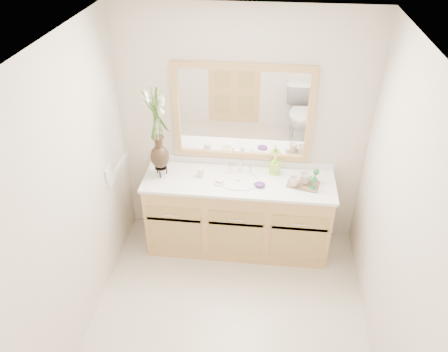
# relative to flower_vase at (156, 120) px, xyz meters

# --- Properties ---
(floor) EXTENTS (2.60, 2.60, 0.00)m
(floor) POSITION_rel_flower_vase_xyz_m (0.76, -1.02, -1.42)
(floor) COLOR beige
(floor) RESTS_ON ground
(ceiling) EXTENTS (2.40, 2.60, 0.02)m
(ceiling) POSITION_rel_flower_vase_xyz_m (0.76, -1.02, 0.98)
(ceiling) COLOR white
(ceiling) RESTS_ON wall_back
(wall_back) EXTENTS (2.40, 0.02, 2.40)m
(wall_back) POSITION_rel_flower_vase_xyz_m (0.76, 0.28, -0.22)
(wall_back) COLOR beige
(wall_back) RESTS_ON floor
(wall_left) EXTENTS (0.02, 2.60, 2.40)m
(wall_left) POSITION_rel_flower_vase_xyz_m (-0.44, -1.02, -0.22)
(wall_left) COLOR beige
(wall_left) RESTS_ON floor
(wall_right) EXTENTS (0.02, 2.60, 2.40)m
(wall_right) POSITION_rel_flower_vase_xyz_m (1.96, -1.02, -0.22)
(wall_right) COLOR beige
(wall_right) RESTS_ON floor
(vanity) EXTENTS (1.80, 0.55, 0.80)m
(vanity) POSITION_rel_flower_vase_xyz_m (0.76, -0.01, -1.02)
(vanity) COLOR #D8B469
(vanity) RESTS_ON floor
(counter) EXTENTS (1.84, 0.57, 0.03)m
(counter) POSITION_rel_flower_vase_xyz_m (0.76, -0.01, -0.61)
(counter) COLOR white
(counter) RESTS_ON vanity
(sink) EXTENTS (0.38, 0.34, 0.23)m
(sink) POSITION_rel_flower_vase_xyz_m (0.76, -0.02, -0.65)
(sink) COLOR white
(sink) RESTS_ON counter
(mirror) EXTENTS (1.32, 0.04, 0.97)m
(mirror) POSITION_rel_flower_vase_xyz_m (0.76, 0.26, -0.02)
(mirror) COLOR white
(mirror) RESTS_ON wall_back
(switch_plate) EXTENTS (0.02, 0.12, 0.12)m
(switch_plate) POSITION_rel_flower_vase_xyz_m (-0.43, -0.26, -0.44)
(switch_plate) COLOR white
(switch_plate) RESTS_ON wall_left
(flower_vase) EXTENTS (0.21, 0.21, 0.87)m
(flower_vase) POSITION_rel_flower_vase_xyz_m (0.00, 0.00, 0.00)
(flower_vase) COLOR black
(flower_vase) RESTS_ON counter
(tumbler) EXTENTS (0.07, 0.07, 0.09)m
(tumbler) POSITION_rel_flower_vase_xyz_m (0.38, 0.02, -0.55)
(tumbler) COLOR beige
(tumbler) RESTS_ON counter
(soap_dish) EXTENTS (0.11, 0.11, 0.03)m
(soap_dish) POSITION_rel_flower_vase_xyz_m (0.58, -0.08, -0.58)
(soap_dish) COLOR beige
(soap_dish) RESTS_ON counter
(soap_bottle) EXTENTS (0.10, 0.10, 0.17)m
(soap_bottle) POSITION_rel_flower_vase_xyz_m (1.10, 0.15, -0.51)
(soap_bottle) COLOR #97DE34
(soap_bottle) RESTS_ON counter
(purple_dish) EXTENTS (0.12, 0.11, 0.04)m
(purple_dish) POSITION_rel_flower_vase_xyz_m (0.96, -0.09, -0.57)
(purple_dish) COLOR #4F2674
(purple_dish) RESTS_ON counter
(tray) EXTENTS (0.33, 0.26, 0.01)m
(tray) POSITION_rel_flower_vase_xyz_m (1.37, -0.02, -0.58)
(tray) COLOR brown
(tray) RESTS_ON counter
(mug_left) EXTENTS (0.11, 0.11, 0.09)m
(mug_left) POSITION_rel_flower_vase_xyz_m (1.28, -0.06, -0.53)
(mug_left) COLOR beige
(mug_left) RESTS_ON tray
(mug_right) EXTENTS (0.15, 0.15, 0.11)m
(mug_right) POSITION_rel_flower_vase_xyz_m (1.38, -0.00, -0.52)
(mug_right) COLOR beige
(mug_right) RESTS_ON tray
(goblet_front) EXTENTS (0.06, 0.06, 0.13)m
(goblet_front) POSITION_rel_flower_vase_xyz_m (1.45, -0.08, -0.49)
(goblet_front) COLOR #297D45
(goblet_front) RESTS_ON tray
(goblet_back) EXTENTS (0.06, 0.06, 0.13)m
(goblet_back) POSITION_rel_flower_vase_xyz_m (1.48, 0.04, -0.49)
(goblet_back) COLOR #297D45
(goblet_back) RESTS_ON tray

